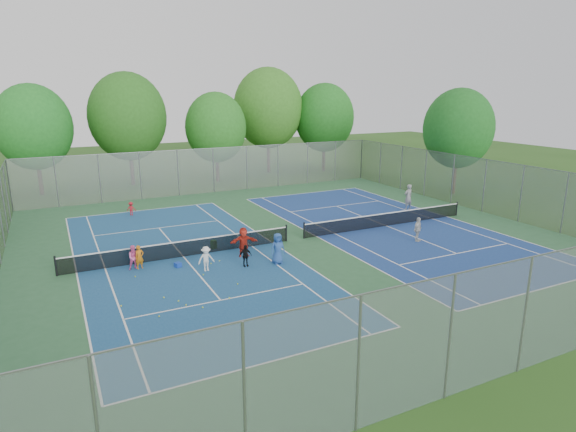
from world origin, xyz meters
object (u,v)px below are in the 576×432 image
object	(u,v)px
net_left	(183,249)
ball_hopper	(214,245)
net_right	(387,220)
ball_crate	(178,265)
instructor	(408,197)

from	to	relation	value
net_left	ball_hopper	distance (m)	2.05
net_left	net_right	xyz separation A→B (m)	(14.00, 0.00, 0.00)
net_left	ball_crate	distance (m)	1.64
net_left	net_right	distance (m)	14.00
net_left	ball_crate	xyz separation A→B (m)	(-0.67, -1.47, -0.33)
ball_crate	ball_hopper	bearing A→B (deg)	38.17
net_left	net_right	bearing A→B (deg)	0.00
net_left	instructor	size ratio (longest dim) A/B	6.50
ball_crate	net_left	bearing A→B (deg)	65.51
ball_crate	instructor	distance (m)	19.62
net_left	ball_crate	world-z (taller)	net_left
ball_crate	instructor	xyz separation A→B (m)	(19.07, 4.55, 0.86)
ball_crate	ball_hopper	world-z (taller)	ball_hopper
ball_hopper	ball_crate	bearing A→B (deg)	-141.83
ball_crate	net_right	bearing A→B (deg)	5.70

